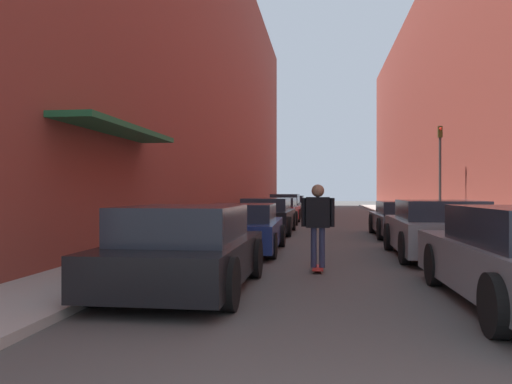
# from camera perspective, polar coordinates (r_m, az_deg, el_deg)

# --- Properties ---
(ground) EXTENTS (113.57, 113.57, 0.00)m
(ground) POSITION_cam_1_polar(r_m,az_deg,el_deg) (22.27, 8.53, -3.87)
(ground) COLOR #4C4947
(curb_strip_left) EXTENTS (1.80, 51.62, 0.12)m
(curb_strip_left) POSITION_cam_1_polar(r_m,az_deg,el_deg) (27.70, -0.64, -2.97)
(curb_strip_left) COLOR #A3A099
(curb_strip_left) RESTS_ON ground
(curb_strip_right) EXTENTS (1.80, 51.62, 0.12)m
(curb_strip_right) POSITION_cam_1_polar(r_m,az_deg,el_deg) (27.81, 17.33, -2.96)
(curb_strip_right) COLOR #A3A099
(curb_strip_right) RESTS_ON ground
(building_row_left) EXTENTS (4.90, 51.62, 15.72)m
(building_row_left) POSITION_cam_1_polar(r_m,az_deg,el_deg) (28.92, -6.48, 12.72)
(building_row_left) COLOR brown
(building_row_left) RESTS_ON ground
(building_row_right) EXTENTS (4.90, 51.62, 13.26)m
(building_row_right) POSITION_cam_1_polar(r_m,az_deg,el_deg) (28.85, 23.11, 10.25)
(building_row_right) COLOR brown
(building_row_right) RESTS_ON ground
(parked_car_left_0) EXTENTS (2.03, 4.01, 1.31)m
(parked_car_left_0) POSITION_cam_1_polar(r_m,az_deg,el_deg) (7.78, -8.13, -6.56)
(parked_car_left_0) COLOR black
(parked_car_left_0) RESTS_ON ground
(parked_car_left_1) EXTENTS (1.97, 4.10, 1.22)m
(parked_car_left_1) POSITION_cam_1_polar(r_m,az_deg,el_deg) (12.60, -1.63, -4.20)
(parked_car_left_1) COLOR navy
(parked_car_left_1) RESTS_ON ground
(parked_car_left_2) EXTENTS (1.91, 4.33, 1.28)m
(parked_car_left_2) POSITION_cam_1_polar(r_m,az_deg,el_deg) (18.22, 1.29, -2.76)
(parked_car_left_2) COLOR black
(parked_car_left_2) RESTS_ON ground
(parked_car_left_3) EXTENTS (1.93, 4.00, 1.23)m
(parked_car_left_3) POSITION_cam_1_polar(r_m,az_deg,el_deg) (23.59, 2.59, -2.18)
(parked_car_left_3) COLOR maroon
(parked_car_left_3) RESTS_ON ground
(parked_car_left_4) EXTENTS (1.89, 4.00, 1.37)m
(parked_car_left_4) POSITION_cam_1_polar(r_m,az_deg,el_deg) (28.82, 3.37, -1.68)
(parked_car_left_4) COLOR black
(parked_car_left_4) RESTS_ON ground
(parked_car_left_5) EXTENTS (1.88, 4.79, 1.24)m
(parked_car_left_5) POSITION_cam_1_polar(r_m,az_deg,el_deg) (34.17, 4.17, -1.48)
(parked_car_left_5) COLOR maroon
(parked_car_left_5) RESTS_ON ground
(parked_car_right_1) EXTENTS (2.06, 4.20, 1.33)m
(parked_car_right_1) POSITION_cam_1_polar(r_m,az_deg,el_deg) (12.27, 20.06, -4.04)
(parked_car_right_1) COLOR gray
(parked_car_right_1) RESTS_ON ground
(parked_car_right_2) EXTENTS (2.09, 4.38, 1.20)m
(parked_car_right_2) POSITION_cam_1_polar(r_m,az_deg,el_deg) (17.50, 16.66, -2.99)
(parked_car_right_2) COLOR #515459
(parked_car_right_2) RESTS_ON ground
(skateboarder) EXTENTS (0.64, 0.78, 1.67)m
(skateboarder) POSITION_cam_1_polar(r_m,az_deg,el_deg) (9.64, 7.08, -2.95)
(skateboarder) COLOR #B2231E
(skateboarder) RESTS_ON ground
(traffic_light) EXTENTS (0.16, 0.22, 3.98)m
(traffic_light) POSITION_cam_1_polar(r_m,az_deg,el_deg) (20.95, 20.29, 2.84)
(traffic_light) COLOR #2D2D2D
(traffic_light) RESTS_ON curb_strip_right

